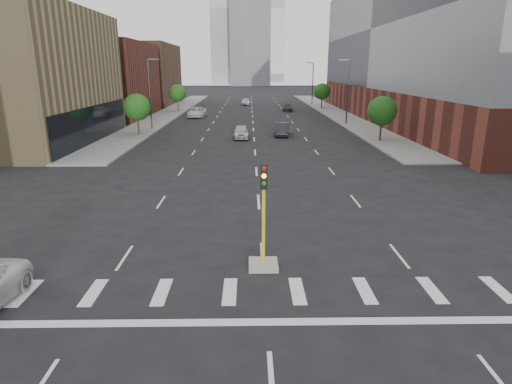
{
  "coord_description": "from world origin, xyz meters",
  "views": [
    {
      "loc": [
        -0.55,
        -7.11,
        7.92
      ],
      "look_at": [
        -0.26,
        11.52,
        2.5
      ],
      "focal_mm": 30.0,
      "sensor_mm": 36.0,
      "label": 1
    }
  ],
  "objects_px": {
    "car_deep_right": "(288,108)",
    "median_traffic_signal": "(263,245)",
    "car_distant": "(246,101)",
    "car_near_left": "(241,132)",
    "car_far_left": "(197,112)",
    "car_mid_right": "(282,129)"
  },
  "relations": [
    {
      "from": "car_near_left",
      "to": "car_far_left",
      "type": "relative_size",
      "value": 0.77
    },
    {
      "from": "car_deep_right",
      "to": "median_traffic_signal",
      "type": "bearing_deg",
      "value": -90.6
    },
    {
      "from": "car_mid_right",
      "to": "car_near_left",
      "type": "bearing_deg",
      "value": -153.0
    },
    {
      "from": "median_traffic_signal",
      "to": "car_deep_right",
      "type": "bearing_deg",
      "value": 84.18
    },
    {
      "from": "car_far_left",
      "to": "car_distant",
      "type": "height_order",
      "value": "car_far_left"
    },
    {
      "from": "car_far_left",
      "to": "car_deep_right",
      "type": "relative_size",
      "value": 1.26
    },
    {
      "from": "median_traffic_signal",
      "to": "car_deep_right",
      "type": "distance_m",
      "value": 66.7
    },
    {
      "from": "car_distant",
      "to": "car_near_left",
      "type": "bearing_deg",
      "value": -88.54
    },
    {
      "from": "car_near_left",
      "to": "car_deep_right",
      "type": "distance_m",
      "value": 33.63
    },
    {
      "from": "car_near_left",
      "to": "car_mid_right",
      "type": "bearing_deg",
      "value": 20.14
    },
    {
      "from": "median_traffic_signal",
      "to": "car_distant",
      "type": "height_order",
      "value": "median_traffic_signal"
    },
    {
      "from": "car_far_left",
      "to": "car_near_left",
      "type": "bearing_deg",
      "value": -69.36
    },
    {
      "from": "car_distant",
      "to": "car_far_left",
      "type": "bearing_deg",
      "value": -106.49
    },
    {
      "from": "car_near_left",
      "to": "car_mid_right",
      "type": "relative_size",
      "value": 0.97
    },
    {
      "from": "median_traffic_signal",
      "to": "car_distant",
      "type": "xyz_separation_m",
      "value": [
        -1.3,
        80.52,
        -0.19
      ]
    },
    {
      "from": "car_deep_right",
      "to": "car_distant",
      "type": "distance_m",
      "value": 16.31
    },
    {
      "from": "median_traffic_signal",
      "to": "car_near_left",
      "type": "xyz_separation_m",
      "value": [
        -1.5,
        33.76,
        -0.2
      ]
    },
    {
      "from": "car_deep_right",
      "to": "car_distant",
      "type": "relative_size",
      "value": 1.02
    },
    {
      "from": "car_mid_right",
      "to": "car_distant",
      "type": "height_order",
      "value": "car_distant"
    },
    {
      "from": "car_far_left",
      "to": "car_distant",
      "type": "distance_m",
      "value": 25.53
    },
    {
      "from": "car_mid_right",
      "to": "car_far_left",
      "type": "relative_size",
      "value": 0.8
    },
    {
      "from": "car_mid_right",
      "to": "car_deep_right",
      "type": "height_order",
      "value": "car_mid_right"
    }
  ]
}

